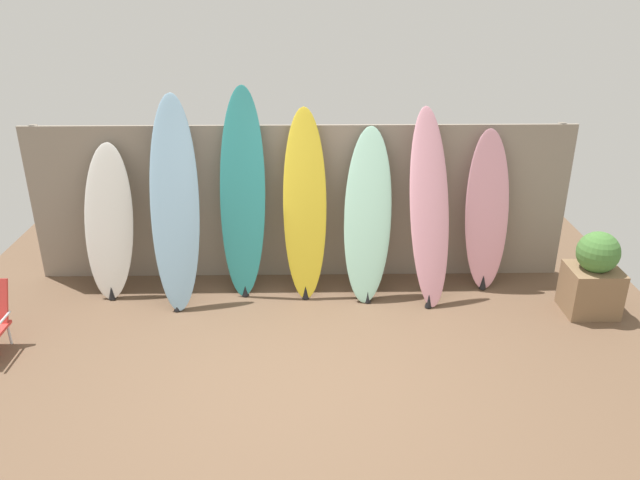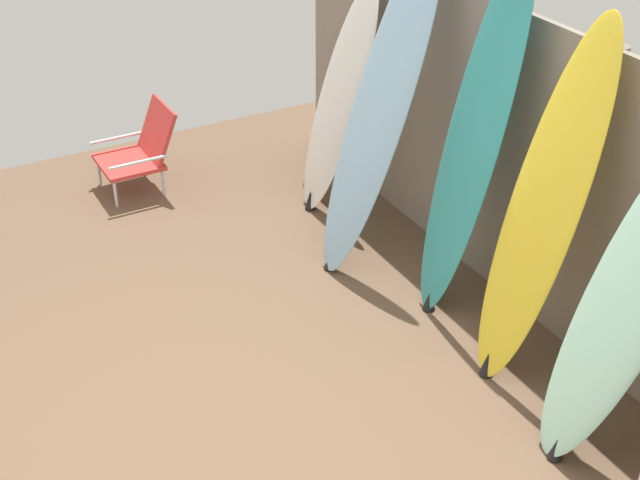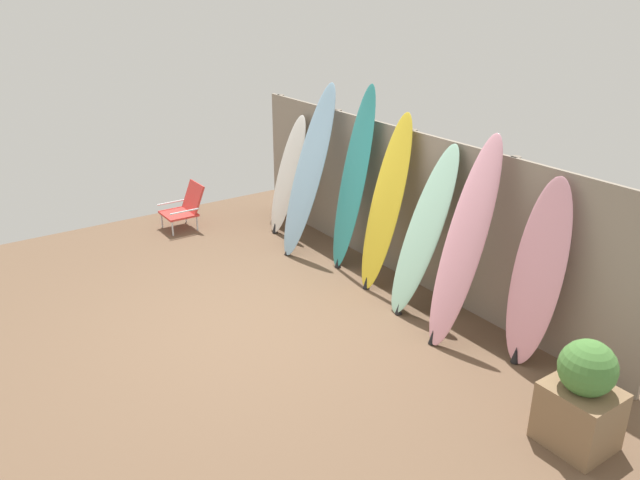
{
  "view_description": "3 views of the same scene",
  "coord_description": "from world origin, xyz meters",
  "px_view_note": "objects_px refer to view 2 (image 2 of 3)",
  "views": [
    {
      "loc": [
        0.11,
        -4.67,
        3.36
      ],
      "look_at": [
        0.2,
        0.77,
        0.98
      ],
      "focal_mm": 35.0,
      "sensor_mm": 36.0,
      "label": 1
    },
    {
      "loc": [
        2.99,
        -1.3,
        3.3
      ],
      "look_at": [
        -0.4,
        0.57,
        0.9
      ],
      "focal_mm": 50.0,
      "sensor_mm": 36.0,
      "label": 2
    },
    {
      "loc": [
        5.14,
        -2.78,
        3.33
      ],
      "look_at": [
        0.44,
        0.46,
        0.97
      ],
      "focal_mm": 35.0,
      "sensor_mm": 36.0,
      "label": 3
    }
  ],
  "objects_px": {
    "surfboard_yellow_3": "(543,212)",
    "surfboard_white_0": "(339,101)",
    "surfboard_skyblue_1": "(380,108)",
    "beach_chair": "(142,148)",
    "surfboard_seafoam_4": "(630,297)",
    "surfboard_teal_2": "(473,141)"
  },
  "relations": [
    {
      "from": "surfboard_white_0",
      "to": "surfboard_skyblue_1",
      "type": "relative_size",
      "value": 0.76
    },
    {
      "from": "surfboard_skyblue_1",
      "to": "surfboard_yellow_3",
      "type": "bearing_deg",
      "value": 5.98
    },
    {
      "from": "surfboard_white_0",
      "to": "surfboard_skyblue_1",
      "type": "bearing_deg",
      "value": -11.1
    },
    {
      "from": "surfboard_skyblue_1",
      "to": "beach_chair",
      "type": "relative_size",
      "value": 3.38
    },
    {
      "from": "surfboard_skyblue_1",
      "to": "surfboard_teal_2",
      "type": "bearing_deg",
      "value": 15.03
    },
    {
      "from": "surfboard_teal_2",
      "to": "beach_chair",
      "type": "height_order",
      "value": "surfboard_teal_2"
    },
    {
      "from": "beach_chair",
      "to": "surfboard_yellow_3",
      "type": "bearing_deg",
      "value": -2.92
    },
    {
      "from": "surfboard_yellow_3",
      "to": "surfboard_white_0",
      "type": "bearing_deg",
      "value": 179.79
    },
    {
      "from": "surfboard_white_0",
      "to": "surfboard_seafoam_4",
      "type": "relative_size",
      "value": 0.91
    },
    {
      "from": "surfboard_white_0",
      "to": "surfboard_skyblue_1",
      "type": "xyz_separation_m",
      "value": [
        0.77,
        -0.15,
        0.27
      ]
    },
    {
      "from": "surfboard_skyblue_1",
      "to": "surfboard_seafoam_4",
      "type": "xyz_separation_m",
      "value": [
        2.04,
        0.1,
        -0.19
      ]
    },
    {
      "from": "surfboard_skyblue_1",
      "to": "surfboard_seafoam_4",
      "type": "height_order",
      "value": "surfboard_skyblue_1"
    },
    {
      "from": "surfboard_teal_2",
      "to": "surfboard_skyblue_1",
      "type": "bearing_deg",
      "value": -164.97
    },
    {
      "from": "surfboard_skyblue_1",
      "to": "surfboard_seafoam_4",
      "type": "relative_size",
      "value": 1.21
    },
    {
      "from": "surfboard_white_0",
      "to": "surfboard_yellow_3",
      "type": "bearing_deg",
      "value": -0.21
    },
    {
      "from": "surfboard_teal_2",
      "to": "surfboard_seafoam_4",
      "type": "relative_size",
      "value": 1.24
    },
    {
      "from": "surfboard_seafoam_4",
      "to": "beach_chair",
      "type": "bearing_deg",
      "value": -163.18
    },
    {
      "from": "surfboard_skyblue_1",
      "to": "surfboard_teal_2",
      "type": "height_order",
      "value": "surfboard_teal_2"
    },
    {
      "from": "surfboard_white_0",
      "to": "beach_chair",
      "type": "xyz_separation_m",
      "value": [
        -0.93,
        -1.19,
        -0.49
      ]
    },
    {
      "from": "surfboard_teal_2",
      "to": "surfboard_yellow_3",
      "type": "distance_m",
      "value": 0.68
    },
    {
      "from": "surfboard_teal_2",
      "to": "surfboard_seafoam_4",
      "type": "bearing_deg",
      "value": -3.77
    },
    {
      "from": "surfboard_white_0",
      "to": "surfboard_yellow_3",
      "type": "relative_size",
      "value": 0.82
    }
  ]
}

